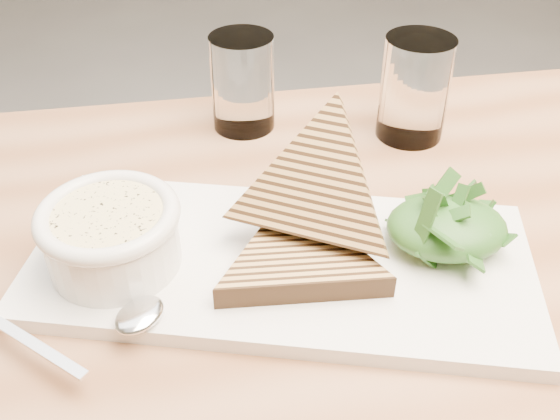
{
  "coord_description": "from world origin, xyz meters",
  "views": [
    {
      "loc": [
        -0.27,
        -0.5,
        1.1
      ],
      "look_at": [
        -0.26,
        -0.08,
        0.77
      ],
      "focal_mm": 40.0,
      "sensor_mm": 36.0,
      "label": 1
    }
  ],
  "objects_px": {
    "platter": "(281,263)",
    "table_top": "(347,313)",
    "glass_far": "(414,89)",
    "glass_near": "(243,83)",
    "soup_bowl": "(113,242)"
  },
  "relations": [
    {
      "from": "platter",
      "to": "table_top",
      "type": "bearing_deg",
      "value": -32.27
    },
    {
      "from": "glass_far",
      "to": "platter",
      "type": "bearing_deg",
      "value": -124.82
    },
    {
      "from": "glass_near",
      "to": "glass_far",
      "type": "xyz_separation_m",
      "value": [
        0.19,
        -0.03,
        0.0
      ]
    },
    {
      "from": "platter",
      "to": "soup_bowl",
      "type": "height_order",
      "value": "soup_bowl"
    },
    {
      "from": "glass_near",
      "to": "glass_far",
      "type": "relative_size",
      "value": 0.95
    },
    {
      "from": "table_top",
      "to": "glass_near",
      "type": "xyz_separation_m",
      "value": [
        -0.09,
        0.28,
        0.07
      ]
    },
    {
      "from": "glass_far",
      "to": "table_top",
      "type": "bearing_deg",
      "value": -111.17
    },
    {
      "from": "soup_bowl",
      "to": "glass_near",
      "type": "bearing_deg",
      "value": 67.52
    },
    {
      "from": "platter",
      "to": "glass_far",
      "type": "bearing_deg",
      "value": 55.18
    },
    {
      "from": "table_top",
      "to": "glass_far",
      "type": "distance_m",
      "value": 0.29
    },
    {
      "from": "table_top",
      "to": "platter",
      "type": "distance_m",
      "value": 0.07
    },
    {
      "from": "platter",
      "to": "glass_near",
      "type": "relative_size",
      "value": 3.91
    },
    {
      "from": "platter",
      "to": "glass_near",
      "type": "xyz_separation_m",
      "value": [
        -0.04,
        0.25,
        0.05
      ]
    },
    {
      "from": "table_top",
      "to": "glass_near",
      "type": "bearing_deg",
      "value": 107.68
    },
    {
      "from": "table_top",
      "to": "platter",
      "type": "xyz_separation_m",
      "value": [
        -0.06,
        0.03,
        0.03
      ]
    }
  ]
}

